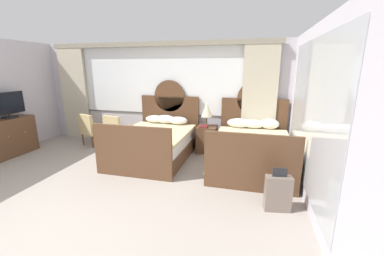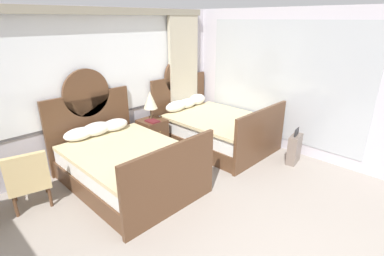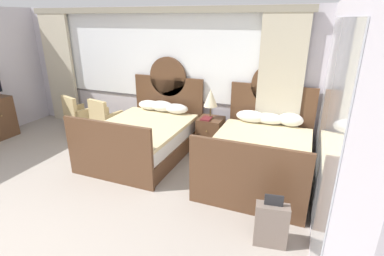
{
  "view_description": "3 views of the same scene",
  "coord_description": "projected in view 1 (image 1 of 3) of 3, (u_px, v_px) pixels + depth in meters",
  "views": [
    {
      "loc": [
        2.47,
        -1.97,
        2.05
      ],
      "look_at": [
        1.29,
        2.63,
        0.86
      ],
      "focal_mm": 22.66,
      "sensor_mm": 36.0,
      "label": 1
    },
    {
      "loc": [
        -1.86,
        -0.6,
        2.5
      ],
      "look_at": [
        1.45,
        2.63,
        0.75
      ],
      "focal_mm": 27.1,
      "sensor_mm": 36.0,
      "label": 2
    },
    {
      "loc": [
        3.08,
        -1.44,
        2.48
      ],
      "look_at": [
        1.46,
        2.55,
        0.85
      ],
      "focal_mm": 27.45,
      "sensor_mm": 36.0,
      "label": 3
    }
  ],
  "objects": [
    {
      "name": "suitcase_on_floor",
      "position": [
        278.0,
        193.0,
        3.52
      ],
      "size": [
        0.39,
        0.22,
        0.67
      ],
      "color": "#75665B",
      "rests_on": "ground_plane"
    },
    {
      "name": "ground_plane",
      "position": [
        36.0,
        241.0,
        2.95
      ],
      "size": [
        24.0,
        24.0,
        0.0
      ],
      "primitive_type": "plane",
      "color": "#9E9389"
    },
    {
      "name": "dresser_minibar",
      "position": [
        1.0,
        139.0,
        5.53
      ],
      "size": [
        0.49,
        1.53,
        0.89
      ],
      "color": "brown",
      "rests_on": "ground_plane"
    },
    {
      "name": "tv_flatscreen",
      "position": [
        8.0,
        105.0,
        5.62
      ],
      "size": [
        0.2,
        0.83,
        0.6
      ],
      "color": "black",
      "rests_on": "dresser_minibar"
    },
    {
      "name": "armchair_by_window_left",
      "position": [
        116.0,
        130.0,
        6.29
      ],
      "size": [
        0.62,
        0.62,
        0.86
      ],
      "color": "tan",
      "rests_on": "ground_plane"
    },
    {
      "name": "bed_near_window",
      "position": [
        156.0,
        141.0,
        5.62
      ],
      "size": [
        1.57,
        2.19,
        1.73
      ],
      "color": "brown",
      "rests_on": "ground_plane"
    },
    {
      "name": "bed_near_mirror",
      "position": [
        252.0,
        149.0,
        5.1
      ],
      "size": [
        1.57,
        2.19,
        1.73
      ],
      "color": "brown",
      "rests_on": "ground_plane"
    },
    {
      "name": "armchair_by_window_centre",
      "position": [
        91.0,
        128.0,
        6.48
      ],
      "size": [
        0.66,
        0.66,
        0.86
      ],
      "color": "tan",
      "rests_on": "ground_plane"
    },
    {
      "name": "wall_right_mirror",
      "position": [
        317.0,
        117.0,
        3.48
      ],
      "size": [
        0.08,
        4.71,
        2.7
      ],
      "color": "silver",
      "rests_on": "ground_plane"
    },
    {
      "name": "nightstand_between_beds",
      "position": [
        207.0,
        139.0,
        5.99
      ],
      "size": [
        0.47,
        0.49,
        0.65
      ],
      "color": "brown",
      "rests_on": "ground_plane"
    },
    {
      "name": "book_on_nightstand",
      "position": [
        204.0,
        126.0,
        5.83
      ],
      "size": [
        0.18,
        0.26,
        0.03
      ],
      "color": "maroon",
      "rests_on": "nightstand_between_beds"
    },
    {
      "name": "wall_back_window",
      "position": [
        159.0,
        90.0,
        6.45
      ],
      "size": [
        6.66,
        0.22,
        2.7
      ],
      "color": "silver",
      "rests_on": "ground_plane"
    },
    {
      "name": "table_lamp_on_nightstand",
      "position": [
        207.0,
        110.0,
        5.81
      ],
      "size": [
        0.27,
        0.27,
        0.57
      ],
      "color": "brown",
      "rests_on": "nightstand_between_beds"
    }
  ]
}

